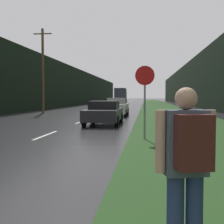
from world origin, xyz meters
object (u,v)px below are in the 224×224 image
(hitchhiker_with_backpack, at_px, (187,164))
(car_passing_near, at_px, (104,113))
(stop_sign, at_px, (145,94))
(car_passing_far, at_px, (117,107))
(delivery_truck, at_px, (121,96))

(hitchhiker_with_backpack, distance_m, car_passing_near, 15.06)
(stop_sign, xyz_separation_m, car_passing_far, (-2.36, 14.11, -0.96))
(car_passing_far, bearing_deg, car_passing_near, 90.00)
(hitchhiker_with_backpack, relative_size, delivery_truck, 0.22)
(stop_sign, relative_size, car_passing_far, 0.63)
(hitchhiker_with_backpack, xyz_separation_m, delivery_truck, (-6.25, 70.09, 0.90))
(hitchhiker_with_backpack, height_order, delivery_truck, delivery_truck)
(stop_sign, height_order, car_passing_far, stop_sign)
(stop_sign, height_order, delivery_truck, delivery_truck)
(stop_sign, bearing_deg, car_passing_near, 111.17)
(stop_sign, bearing_deg, hitchhiker_with_backpack, -87.20)
(hitchhiker_with_backpack, xyz_separation_m, car_passing_far, (-2.78, 22.82, -0.22))
(hitchhiker_with_backpack, height_order, car_passing_near, hitchhiker_with_backpack)
(delivery_truck, bearing_deg, stop_sign, -84.58)
(car_passing_far, bearing_deg, hitchhiker_with_backpack, 96.96)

